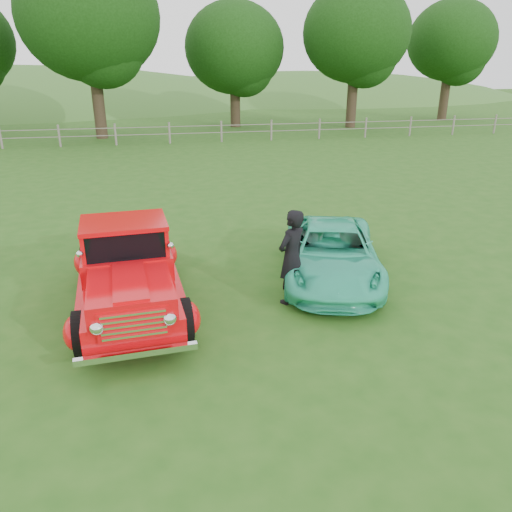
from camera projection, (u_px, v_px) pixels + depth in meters
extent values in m
plane|color=#235316|center=(227.00, 335.00, 8.72)|extent=(140.00, 140.00, 0.00)
ellipsoid|color=#2F6425|center=(8.00, 144.00, 59.99)|extent=(84.00, 60.00, 18.00)
ellipsoid|color=#2F6425|center=(302.00, 123.00, 70.40)|extent=(72.00, 52.00, 14.00)
cube|color=slate|center=(170.00, 134.00, 28.57)|extent=(48.00, 0.04, 0.04)
cube|color=slate|center=(169.00, 127.00, 28.42)|extent=(48.00, 0.04, 0.04)
cylinder|color=#322519|center=(98.00, 97.00, 29.86)|extent=(0.70, 0.70, 4.84)
ellipsoid|color=black|center=(89.00, 16.00, 28.25)|extent=(8.00, 8.00, 7.20)
cylinder|color=#322519|center=(235.00, 100.00, 35.40)|extent=(0.70, 0.70, 3.74)
ellipsoid|color=black|center=(234.00, 48.00, 34.16)|extent=(6.80, 6.80, 6.12)
cylinder|color=#322519|center=(352.00, 95.00, 34.97)|extent=(0.70, 0.70, 4.40)
ellipsoid|color=black|center=(356.00, 33.00, 33.50)|extent=(7.20, 7.20, 6.48)
cylinder|color=#322519|center=(445.00, 93.00, 39.44)|extent=(0.70, 0.70, 4.18)
ellipsoid|color=black|center=(452.00, 40.00, 38.05)|extent=(6.60, 6.60, 5.94)
cylinder|color=black|center=(81.00, 334.00, 8.03)|extent=(0.29, 0.78, 0.76)
cylinder|color=black|center=(184.00, 320.00, 8.45)|extent=(0.29, 0.78, 0.76)
cylinder|color=black|center=(88.00, 263.00, 10.80)|extent=(0.29, 0.78, 0.76)
cylinder|color=black|center=(165.00, 256.00, 11.22)|extent=(0.29, 0.78, 0.76)
cube|color=red|center=(129.00, 279.00, 9.55)|extent=(1.88, 4.71, 0.44)
ellipsoid|color=red|center=(76.00, 332.00, 7.99)|extent=(0.47, 0.78, 0.54)
ellipsoid|color=red|center=(188.00, 317.00, 8.45)|extent=(0.47, 0.78, 0.54)
ellipsoid|color=red|center=(84.00, 262.00, 10.77)|extent=(0.47, 0.78, 0.54)
ellipsoid|color=red|center=(168.00, 254.00, 11.23)|extent=(0.47, 0.78, 0.54)
cube|color=red|center=(131.00, 294.00, 8.02)|extent=(1.44, 1.69, 0.42)
cube|color=red|center=(127.00, 261.00, 9.31)|extent=(1.69, 1.46, 0.44)
cube|color=black|center=(125.00, 237.00, 9.14)|extent=(1.52, 1.22, 0.50)
cube|color=red|center=(123.00, 223.00, 9.04)|extent=(1.60, 1.32, 0.08)
cube|color=red|center=(125.00, 238.00, 10.63)|extent=(1.31, 2.03, 0.45)
cube|color=white|center=(134.00, 325.00, 7.34)|extent=(1.07, 0.17, 0.50)
cube|color=white|center=(137.00, 354.00, 7.41)|extent=(1.81, 0.23, 0.10)
cube|color=white|center=(125.00, 245.00, 11.78)|extent=(1.71, 0.22, 0.10)
imported|color=#32CA9F|center=(332.00, 253.00, 10.81)|extent=(3.08, 4.64, 1.18)
imported|color=black|center=(292.00, 257.00, 9.61)|extent=(0.82, 0.77, 1.89)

